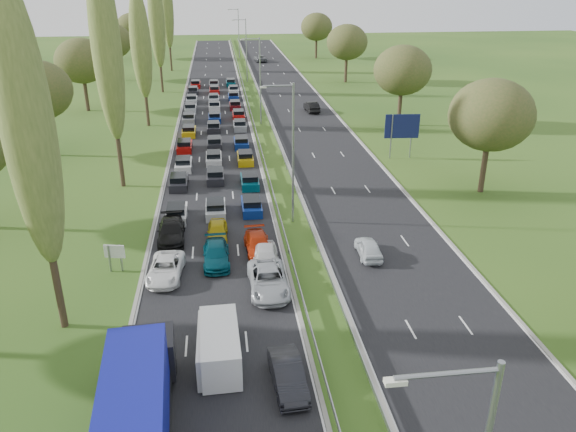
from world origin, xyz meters
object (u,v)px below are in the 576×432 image
direction_sign (402,128)px  white_van_front (216,346)px  blue_lorry (139,396)px  white_van_rear (220,344)px  near_car_2 (166,269)px  near_car_3 (171,231)px  info_sign (115,254)px

direction_sign → white_van_front: bearing=-121.5°
blue_lorry → white_van_rear: size_ratio=1.85×
near_car_2 → near_car_3: bearing=94.9°
blue_lorry → white_van_rear: 6.27m
near_car_2 → blue_lorry: 14.90m
white_van_front → near_car_2: bearing=109.9°
direction_sign → near_car_2: bearing=-134.7°
near_car_3 → white_van_rear: (3.74, -16.13, 0.32)m
white_van_rear → direction_sign: size_ratio=1.02×
near_car_2 → white_van_front: white_van_front is taller
near_car_2 → blue_lorry: (0.03, -14.83, 1.42)m
near_car_2 → white_van_front: (3.49, -9.90, 0.30)m
blue_lorry → white_van_front: blue_lorry is taller
white_van_rear → info_sign: white_van_rear is taller
info_sign → white_van_rear: bearing=-56.8°
near_car_2 → near_car_3: size_ratio=0.95×
info_sign → near_car_2: bearing=-20.8°
white_van_rear → info_sign: bearing=121.7°
blue_lorry → direction_sign: 47.46m
white_van_front → white_van_rear: bearing=5.3°
near_car_2 → white_van_rear: (3.73, -9.88, 0.38)m
blue_lorry → white_van_front: (3.46, 4.94, -1.11)m
near_car_2 → direction_sign: direction_sign is taller
near_car_3 → direction_sign: 31.75m
white_van_front → info_sign: info_sign is taller
near_car_3 → info_sign: bearing=-128.6°
info_sign → white_van_front: bearing=-57.7°
blue_lorry → white_van_front: bearing=51.3°
near_car_3 → blue_lorry: bearing=-91.7°
white_van_rear → info_sign: size_ratio=2.52×
near_car_3 → near_car_2: bearing=-91.7°
near_car_2 → white_van_rear: 10.56m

